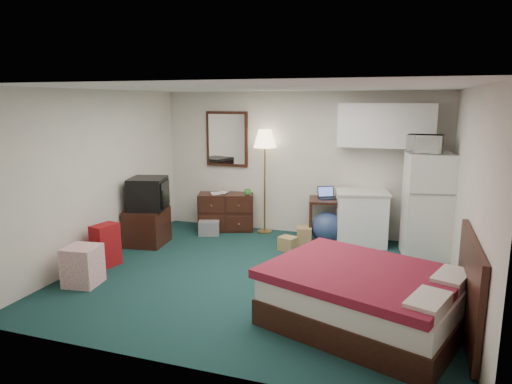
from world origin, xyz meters
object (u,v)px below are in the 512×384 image
(floor_lamp, at_px, (265,182))
(desk, at_px, (326,219))
(suitcase, at_px, (106,245))
(bed, at_px, (365,298))
(kitchen_counter, at_px, (361,219))
(fridge, at_px, (427,205))
(tv_stand, at_px, (147,227))
(dresser, at_px, (226,212))

(floor_lamp, xyz_separation_m, desk, (1.12, -0.12, -0.56))
(desk, distance_m, suitcase, 3.56)
(floor_lamp, bearing_deg, bed, -55.60)
(kitchen_counter, bearing_deg, fridge, -27.73)
(desk, xyz_separation_m, fridge, (1.57, -0.30, 0.43))
(floor_lamp, relative_size, kitchen_counter, 2.13)
(desk, relative_size, bed, 0.38)
(fridge, bearing_deg, floor_lamp, 162.10)
(suitcase, bearing_deg, desk, 51.21)
(tv_stand, bearing_deg, kitchen_counter, 11.27)
(desk, bearing_deg, dresser, 167.27)
(dresser, bearing_deg, fridge, -24.40)
(floor_lamp, distance_m, suitcase, 2.94)
(dresser, distance_m, desk, 1.85)
(floor_lamp, relative_size, fridge, 1.17)
(floor_lamp, bearing_deg, suitcase, -124.80)
(fridge, bearing_deg, desk, 160.10)
(floor_lamp, xyz_separation_m, bed, (2.04, -2.98, -0.62))
(desk, height_order, tv_stand, desk)
(desk, height_order, bed, desk)
(tv_stand, height_order, suitcase, suitcase)
(fridge, relative_size, suitcase, 2.57)
(floor_lamp, xyz_separation_m, fridge, (2.70, -0.42, -0.13))
(floor_lamp, height_order, tv_stand, floor_lamp)
(suitcase, bearing_deg, kitchen_counter, 45.52)
(bed, relative_size, tv_stand, 2.91)
(bed, xyz_separation_m, suitcase, (-3.69, 0.62, 0.01))
(dresser, height_order, suitcase, dresser)
(kitchen_counter, bearing_deg, tv_stand, -173.98)
(kitchen_counter, relative_size, suitcase, 1.41)
(fridge, xyz_separation_m, suitcase, (-4.34, -1.94, -0.48))
(kitchen_counter, distance_m, bed, 2.85)
(bed, bearing_deg, suitcase, -169.76)
(fridge, bearing_deg, dresser, 165.12)
(tv_stand, bearing_deg, fridge, 3.89)
(kitchen_counter, distance_m, tv_stand, 3.53)
(desk, bearing_deg, kitchen_counter, -14.64)
(dresser, xyz_separation_m, kitchen_counter, (2.43, -0.09, 0.09))
(bed, xyz_separation_m, tv_stand, (-3.68, 1.71, -0.01))
(fridge, bearing_deg, tv_stand, -177.83)
(bed, bearing_deg, kitchen_counter, 116.42)
(desk, distance_m, kitchen_counter, 0.59)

